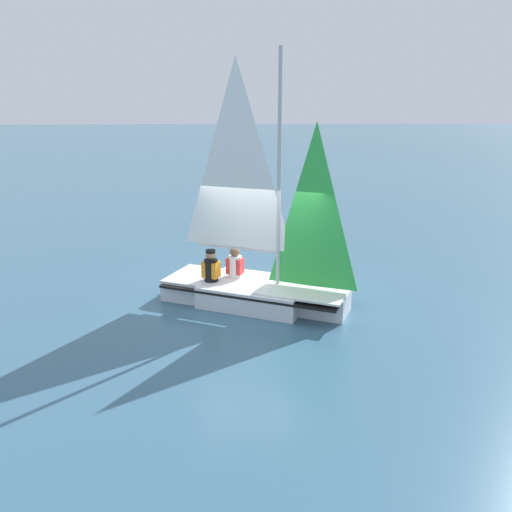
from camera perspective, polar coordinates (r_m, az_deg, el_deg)
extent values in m
plane|color=#38607A|center=(10.94, 0.00, -5.37)|extent=(260.00, 260.00, 0.00)
cube|color=silver|center=(10.86, 0.00, -4.22)|extent=(2.36, 2.64, 0.47)
cube|color=silver|center=(10.43, 7.95, -5.28)|extent=(1.17, 1.19, 0.47)
cube|color=silver|center=(11.48, -7.20, -3.19)|extent=(1.59, 1.40, 0.47)
cube|color=black|center=(10.80, 0.00, -3.48)|extent=(3.12, 4.18, 0.05)
cube|color=silver|center=(10.44, 5.58, -3.68)|extent=(2.07, 2.23, 0.04)
cylinder|color=#B7B7BC|center=(10.06, 2.66, 9.40)|extent=(0.08, 0.08, 4.73)
cylinder|color=#B7B7BC|center=(10.71, -2.14, 0.95)|extent=(0.87, 1.69, 0.07)
pyramid|color=white|center=(10.36, -2.26, 11.42)|extent=(0.81, 1.60, 3.85)
pyramid|color=green|center=(9.94, 6.68, 5.59)|extent=(0.63, 1.22, 3.29)
cube|color=black|center=(11.75, -9.40, -3.18)|extent=(0.06, 0.09, 0.33)
cube|color=black|center=(11.22, -2.38, -3.55)|extent=(0.34, 0.36, 0.45)
cylinder|color=white|center=(11.07, -2.41, -1.24)|extent=(0.40, 0.40, 0.50)
cube|color=red|center=(11.06, -2.41, -1.12)|extent=(0.38, 0.42, 0.35)
sphere|color=brown|center=(10.97, -2.43, 0.50)|extent=(0.22, 0.22, 0.22)
cube|color=black|center=(11.01, -5.09, -4.00)|extent=(0.34, 0.36, 0.45)
cylinder|color=black|center=(10.86, -5.16, -1.65)|extent=(0.40, 0.40, 0.50)
cube|color=orange|center=(10.85, -5.16, -1.53)|extent=(0.38, 0.42, 0.35)
sphere|color=#A87A56|center=(10.75, -5.20, 0.12)|extent=(0.22, 0.22, 0.22)
cylinder|color=black|center=(10.73, -5.22, 0.54)|extent=(0.28, 0.28, 0.06)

